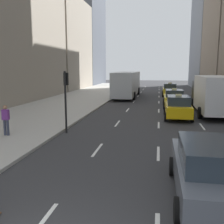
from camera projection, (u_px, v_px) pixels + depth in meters
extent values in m
cube|color=#ADAAA3|center=(79.00, 99.00, 31.81)|extent=(8.00, 66.00, 0.15)
cube|color=white|center=(41.00, 224.00, 6.37)|extent=(0.12, 2.00, 0.01)
cube|color=white|center=(97.00, 150.00, 12.20)|extent=(0.12, 2.00, 0.01)
cube|color=white|center=(117.00, 123.00, 18.02)|extent=(0.12, 2.00, 0.01)
cube|color=white|center=(128.00, 110.00, 23.85)|extent=(0.12, 2.00, 0.01)
cube|color=white|center=(134.00, 102.00, 29.67)|extent=(0.12, 2.00, 0.01)
cube|color=white|center=(138.00, 96.00, 35.50)|extent=(0.12, 2.00, 0.01)
cube|color=white|center=(141.00, 92.00, 41.32)|extent=(0.12, 2.00, 0.01)
cube|color=white|center=(143.00, 89.00, 47.15)|extent=(0.12, 2.00, 0.01)
cube|color=white|center=(145.00, 87.00, 52.97)|extent=(0.12, 2.00, 0.01)
cube|color=white|center=(158.00, 153.00, 11.71)|extent=(0.12, 2.00, 0.01)
cube|color=white|center=(159.00, 125.00, 17.54)|extent=(0.12, 2.00, 0.01)
cube|color=white|center=(159.00, 111.00, 23.36)|extent=(0.12, 2.00, 0.01)
cube|color=white|center=(159.00, 102.00, 29.19)|extent=(0.12, 2.00, 0.01)
cube|color=white|center=(159.00, 97.00, 35.01)|extent=(0.12, 2.00, 0.01)
cube|color=white|center=(159.00, 93.00, 40.84)|extent=(0.12, 2.00, 0.01)
cube|color=white|center=(159.00, 89.00, 46.66)|extent=(0.12, 2.00, 0.01)
cube|color=white|center=(159.00, 87.00, 52.49)|extent=(0.12, 2.00, 0.01)
cube|color=white|center=(224.00, 157.00, 11.23)|extent=(0.12, 2.00, 0.01)
cube|color=white|center=(202.00, 127.00, 17.05)|extent=(0.12, 2.00, 0.01)
cube|color=white|center=(191.00, 112.00, 22.88)|extent=(0.12, 2.00, 0.01)
cube|color=white|center=(185.00, 103.00, 28.70)|extent=(0.12, 2.00, 0.01)
cube|color=white|center=(181.00, 97.00, 34.53)|extent=(0.12, 2.00, 0.01)
cube|color=white|center=(177.00, 93.00, 40.35)|extent=(0.12, 2.00, 0.01)
cube|color=white|center=(175.00, 90.00, 46.18)|extent=(0.12, 2.00, 0.01)
cube|color=white|center=(173.00, 87.00, 52.00)|extent=(0.12, 2.00, 0.01)
cube|color=gray|center=(65.00, 45.00, 46.39)|extent=(6.00, 14.84, 15.60)
cube|color=#4C515B|center=(87.00, 5.00, 58.83)|extent=(6.00, 13.67, 35.65)
cube|color=gray|center=(213.00, 19.00, 48.50)|extent=(6.00, 16.46, 25.52)
cube|color=yellow|center=(174.00, 100.00, 25.44)|extent=(1.80, 4.40, 0.76)
cube|color=#28333D|center=(174.00, 93.00, 25.07)|extent=(1.58, 2.29, 0.64)
cube|color=#F2E599|center=(174.00, 89.00, 25.00)|extent=(0.44, 0.20, 0.14)
cylinder|color=black|center=(164.00, 102.00, 26.98)|extent=(0.22, 0.66, 0.66)
cylinder|color=black|center=(182.00, 102.00, 26.67)|extent=(0.22, 0.66, 0.66)
cylinder|color=black|center=(164.00, 106.00, 24.34)|extent=(0.22, 0.66, 0.66)
cylinder|color=black|center=(184.00, 106.00, 24.02)|extent=(0.22, 0.66, 0.66)
cube|color=yellow|center=(178.00, 109.00, 19.80)|extent=(1.80, 4.40, 0.76)
cube|color=#28333D|center=(178.00, 100.00, 19.43)|extent=(1.58, 2.29, 0.64)
cube|color=#F2E599|center=(179.00, 95.00, 19.36)|extent=(0.44, 0.20, 0.14)
cylinder|color=black|center=(165.00, 111.00, 21.34)|extent=(0.22, 0.66, 0.66)
cylinder|color=black|center=(188.00, 111.00, 21.03)|extent=(0.22, 0.66, 0.66)
cylinder|color=black|center=(166.00, 117.00, 18.69)|extent=(0.22, 0.66, 0.66)
cylinder|color=black|center=(192.00, 118.00, 18.38)|extent=(0.22, 0.66, 0.66)
cube|color=yellow|center=(170.00, 91.00, 35.58)|extent=(1.80, 4.40, 0.76)
cube|color=#28333D|center=(170.00, 86.00, 35.21)|extent=(1.58, 2.29, 0.64)
cube|color=#F2E599|center=(170.00, 83.00, 35.14)|extent=(0.44, 0.20, 0.14)
cylinder|color=black|center=(163.00, 93.00, 37.12)|extent=(0.22, 0.66, 0.66)
cylinder|color=black|center=(176.00, 93.00, 36.81)|extent=(0.22, 0.66, 0.66)
cylinder|color=black|center=(163.00, 95.00, 34.47)|extent=(0.22, 0.66, 0.66)
cylinder|color=black|center=(177.00, 95.00, 34.16)|extent=(0.22, 0.66, 0.66)
cube|color=#565B66|center=(207.00, 174.00, 7.61)|extent=(1.80, 4.79, 0.78)
cube|color=#28333D|center=(211.00, 154.00, 7.22)|extent=(1.58, 2.49, 0.64)
cylinder|color=black|center=(173.00, 166.00, 9.27)|extent=(0.22, 0.66, 0.66)
cylinder|color=black|center=(179.00, 211.00, 6.39)|extent=(0.22, 0.66, 0.66)
cube|color=#B7BCC1|center=(127.00, 83.00, 34.43)|extent=(2.50, 11.60, 2.90)
cube|color=#28333D|center=(132.00, 79.00, 39.95)|extent=(2.30, 0.12, 1.40)
cube|color=#28333D|center=(118.00, 80.00, 34.58)|extent=(0.08, 9.86, 1.10)
cube|color=yellow|center=(132.00, 73.00, 39.80)|extent=(1.50, 0.10, 0.36)
cylinder|color=black|center=(121.00, 91.00, 38.35)|extent=(0.30, 1.00, 1.00)
cylinder|color=black|center=(138.00, 91.00, 37.92)|extent=(0.30, 1.00, 1.00)
cylinder|color=black|center=(114.00, 95.00, 31.76)|extent=(0.30, 1.00, 1.00)
cylinder|color=black|center=(134.00, 96.00, 31.33)|extent=(0.30, 1.00, 1.00)
cube|color=#262628|center=(205.00, 93.00, 24.50)|extent=(2.10, 2.40, 2.10)
cube|color=#28333D|center=(203.00, 88.00, 25.57)|extent=(1.90, 0.10, 0.90)
cube|color=white|center=(214.00, 94.00, 20.38)|extent=(2.30, 6.00, 2.70)
cylinder|color=black|center=(193.00, 103.00, 24.86)|extent=(0.28, 0.90, 0.90)
cylinder|color=black|center=(216.00, 104.00, 24.50)|extent=(0.28, 0.90, 0.90)
cylinder|color=black|center=(200.00, 113.00, 19.63)|extent=(0.28, 0.90, 0.90)
cylinder|color=#383D51|center=(5.00, 127.00, 14.23)|extent=(0.14, 0.14, 0.86)
cylinder|color=#383D51|center=(8.00, 128.00, 14.20)|extent=(0.14, 0.14, 0.86)
cube|color=#72338C|center=(5.00, 115.00, 14.10)|extent=(0.36, 0.22, 0.56)
sphere|color=#9E7051|center=(5.00, 107.00, 14.03)|extent=(0.22, 0.22, 0.22)
cylinder|color=black|center=(66.00, 103.00, 15.13)|extent=(0.12, 0.12, 3.60)
cube|color=black|center=(66.00, 79.00, 15.08)|extent=(0.24, 0.20, 0.72)
sphere|color=red|center=(67.00, 75.00, 15.15)|extent=(0.14, 0.14, 0.14)
sphere|color=#4C3F14|center=(67.00, 79.00, 15.19)|extent=(0.14, 0.14, 0.14)
sphere|color=#198C2D|center=(67.00, 83.00, 15.22)|extent=(0.14, 0.14, 0.14)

